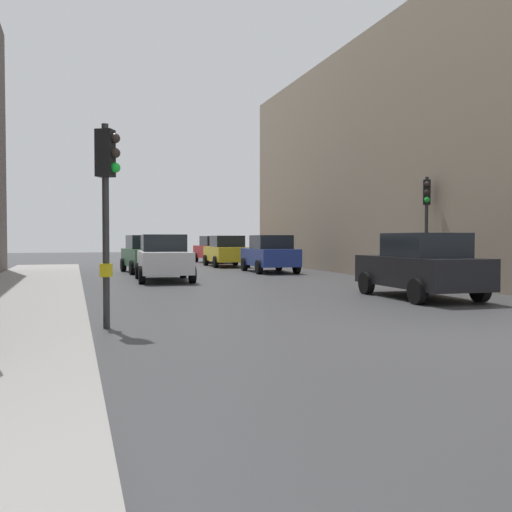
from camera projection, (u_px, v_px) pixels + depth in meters
The scene contains 11 objects.
ground_plane at pixel (464, 339), 9.30m from camera, with size 120.00×120.00×0.00m, color #38383A.
sidewalk_kerb at pixel (11, 308), 12.79m from camera, with size 3.18×40.00×0.16m, color gray.
building_facade_right at pixel (467, 163), 27.21m from camera, with size 12.00×26.42×10.34m, color gray.
traffic_light_near_right at pixel (107, 188), 10.27m from camera, with size 0.45×0.35×3.66m.
traffic_light_mid_street at pixel (427, 211), 19.55m from camera, with size 0.37×0.44×3.70m.
car_blue_van at pixel (270, 254), 27.38m from camera, with size 2.15×4.27×1.76m.
car_red_sedan at pixel (214, 249), 37.93m from camera, with size 2.17×4.28×1.76m.
car_yellow_taxi at pixel (226, 251), 32.81m from camera, with size 2.09×4.24×1.76m.
car_dark_suv at pixel (421, 266), 15.53m from camera, with size 2.11×4.25×1.76m.
car_green_estate at pixel (147, 254), 27.05m from camera, with size 2.24×4.31×1.76m.
car_white_compact at pixel (164, 258), 21.93m from camera, with size 2.21×4.30×1.76m.
Camera 1 is at (-6.01, -7.80, 1.63)m, focal length 40.41 mm.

